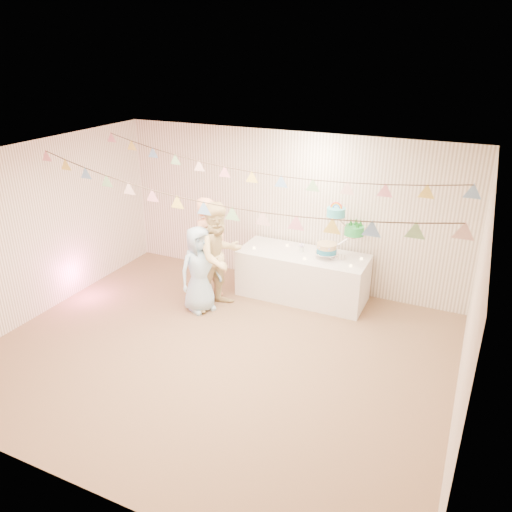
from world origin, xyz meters
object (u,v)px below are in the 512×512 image
at_px(table, 303,275).
at_px(person_adult_b, 219,256).
at_px(person_adult_a, 210,249).
at_px(person_child, 200,269).
at_px(cake_stand, 339,234).

bearing_deg(table, person_adult_b, -141.27).
relative_size(person_adult_a, person_adult_b, 0.98).
distance_m(person_adult_a, person_child, 0.47).
xyz_separation_m(person_adult_a, person_child, (0.06, -0.44, -0.16)).
relative_size(cake_stand, person_child, 0.62).
bearing_deg(table, person_child, -140.40).
xyz_separation_m(table, person_adult_a, (-1.35, -0.63, 0.46)).
bearing_deg(person_adult_b, cake_stand, -37.00).
bearing_deg(cake_stand, person_adult_a, -160.31).
relative_size(person_adult_a, person_child, 1.23).
bearing_deg(cake_stand, table, -174.81).
bearing_deg(person_adult_b, person_child, 157.23).
relative_size(table, person_adult_a, 1.22).
relative_size(table, person_adult_b, 1.20).
xyz_separation_m(table, person_child, (-1.29, -1.07, 0.30)).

